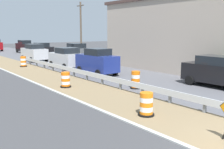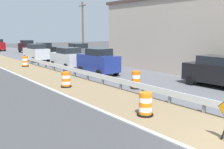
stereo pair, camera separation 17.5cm
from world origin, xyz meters
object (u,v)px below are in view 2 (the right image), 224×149
traffic_barrel_nearest (145,105)px  utility_pole_mid (83,29)px  car_distant_a (27,46)px  car_trailing_far_lane (98,62)px  traffic_barrel_close (136,81)px  traffic_barrel_farther (25,62)px  car_trailing_near_lane (218,72)px  car_lead_far_lane (68,58)px  car_distant_c (44,49)px  utility_pole_near (187,18)px  traffic_barrel_far (54,61)px  car_mid_far_lane (79,52)px  car_distant_b (36,52)px  traffic_barrel_mid (66,80)px

traffic_barrel_nearest → utility_pole_mid: bearing=65.6°
utility_pole_mid → traffic_barrel_nearest: bearing=-114.4°
car_distant_a → car_trailing_far_lane: bearing=-7.5°
traffic_barrel_close → traffic_barrel_farther: (-2.17, 14.95, -0.02)m
car_trailing_near_lane → car_lead_far_lane: size_ratio=1.04×
car_distant_c → car_lead_far_lane: bearing=-14.1°
traffic_barrel_farther → traffic_barrel_close: bearing=-81.7°
car_trailing_far_lane → utility_pole_near: bearing=-118.0°
traffic_barrel_close → car_trailing_far_lane: 6.29m
traffic_barrel_farther → car_trailing_far_lane: 9.42m
traffic_barrel_far → car_distant_c: bearing=72.2°
car_mid_far_lane → car_distant_b: bearing=-131.8°
car_trailing_far_lane → car_distant_c: size_ratio=1.01×
car_distant_b → utility_pole_mid: size_ratio=0.58×
utility_pole_near → traffic_barrel_farther: bearing=130.6°
car_trailing_far_lane → car_distant_a: (3.01, 26.77, -0.02)m
traffic_barrel_far → car_mid_far_lane: (4.34, 2.34, 0.58)m
traffic_barrel_far → utility_pole_near: bearing=-53.6°
traffic_barrel_close → car_distant_a: bearing=82.8°
car_distant_c → car_distant_a: bearing=179.3°
traffic_barrel_nearest → car_mid_far_lane: (8.04, 20.24, 0.64)m
traffic_barrel_nearest → traffic_barrel_far: (3.69, 17.91, 0.06)m
traffic_barrel_farther → car_lead_far_lane: bearing=-48.7°
traffic_barrel_mid → car_trailing_far_lane: bearing=34.4°
car_distant_b → car_distant_c: 6.97m
traffic_barrel_mid → traffic_barrel_far: bearing=70.3°
traffic_barrel_close → car_lead_far_lane: car_lead_far_lane is taller
car_trailing_near_lane → car_distant_b: car_distant_b is taller
traffic_barrel_close → car_distant_c: 25.94m
car_mid_far_lane → car_distant_a: 17.10m
car_distant_c → car_distant_b: bearing=-31.4°
traffic_barrel_close → car_trailing_near_lane: 5.45m
traffic_barrel_farther → utility_pole_mid: (9.81, 4.90, 3.48)m
traffic_barrel_close → traffic_barrel_far: (0.35, 13.49, 0.01)m
traffic_barrel_close → car_lead_far_lane: size_ratio=0.26×
traffic_barrel_close → utility_pole_near: size_ratio=0.12×
car_mid_far_lane → traffic_barrel_far: bearing=-60.1°
car_distant_a → utility_pole_near: size_ratio=0.51×
car_trailing_far_lane → car_distant_c: (3.09, 19.43, -0.12)m
car_trailing_near_lane → car_distant_a: 35.77m
car_distant_b → traffic_barrel_far: bearing=175.9°
traffic_barrel_mid → utility_pole_near: size_ratio=0.11×
traffic_barrel_far → car_trailing_far_lane: car_trailing_far_lane is taller
traffic_barrel_nearest → traffic_barrel_close: 5.54m
traffic_barrel_mid → car_trailing_near_lane: (8.03, -5.88, 0.57)m
traffic_barrel_farther → car_mid_far_lane: bearing=7.3°
traffic_barrel_far → car_distant_a: car_distant_a is taller
car_lead_far_lane → car_trailing_near_lane: bearing=-166.4°
car_trailing_near_lane → traffic_barrel_far: bearing=-166.2°
traffic_barrel_nearest → traffic_barrel_farther: size_ratio=0.95×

